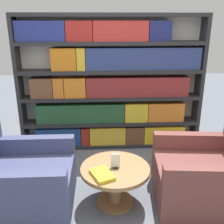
{
  "coord_description": "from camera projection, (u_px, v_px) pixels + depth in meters",
  "views": [
    {
      "loc": [
        -0.18,
        -2.19,
        1.82
      ],
      "look_at": [
        -0.02,
        0.7,
        0.8
      ],
      "focal_mm": 42.0,
      "sensor_mm": 36.0,
      "label": 1
    }
  ],
  "objects": [
    {
      "name": "ground_plane",
      "position": [
        118.0,
        209.0,
        2.68
      ],
      "size": [
        14.0,
        14.0,
        0.0
      ],
      "primitive_type": "plane",
      "color": "slate"
    },
    {
      "name": "armchair_left",
      "position": [
        21.0,
        180.0,
        2.64
      ],
      "size": [
        0.94,
        0.85,
        0.91
      ],
      "rotation": [
        0.0,
        0.0,
        1.57
      ],
      "color": "#42476B",
      "rests_on": "ground_plane"
    },
    {
      "name": "stray_book",
      "position": [
        102.0,
        175.0,
        2.47
      ],
      "size": [
        0.26,
        0.3,
        0.04
      ],
      "color": "gold",
      "rests_on": "coffee_table"
    },
    {
      "name": "table_sign",
      "position": [
        115.0,
        162.0,
        2.6
      ],
      "size": [
        0.09,
        0.06,
        0.15
      ],
      "color": "black",
      "rests_on": "coffee_table"
    },
    {
      "name": "armchair_right",
      "position": [
        206.0,
        175.0,
        2.73
      ],
      "size": [
        1.01,
        0.93,
        0.91
      ],
      "rotation": [
        0.0,
        0.0,
        -1.66
      ],
      "color": "brown",
      "rests_on": "ground_plane"
    },
    {
      "name": "bookshelf",
      "position": [
        111.0,
        85.0,
        3.75
      ],
      "size": [
        2.6,
        0.3,
        1.91
      ],
      "color": "silver",
      "rests_on": "ground_plane"
    },
    {
      "name": "coffee_table",
      "position": [
        115.0,
        178.0,
        2.66
      ],
      "size": [
        0.7,
        0.7,
        0.43
      ],
      "color": "olive",
      "rests_on": "ground_plane"
    }
  ]
}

